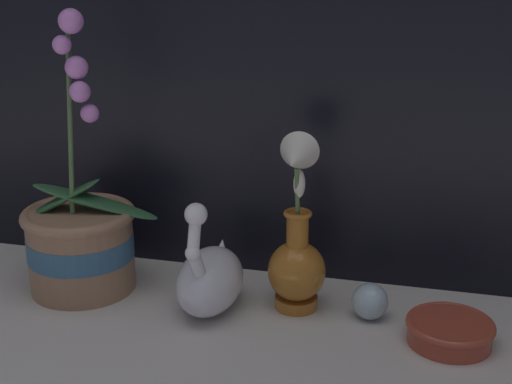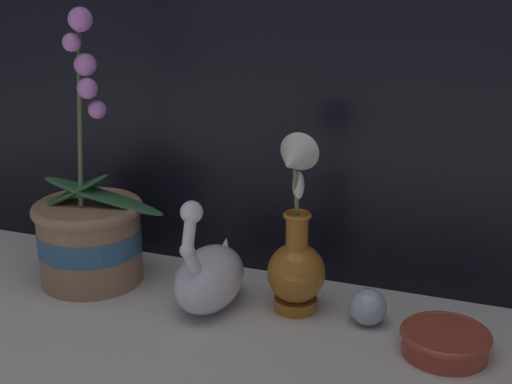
{
  "view_description": "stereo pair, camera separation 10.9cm",
  "coord_description": "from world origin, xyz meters",
  "px_view_note": "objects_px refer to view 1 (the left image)",
  "views": [
    {
      "loc": [
        0.24,
        -0.87,
        0.54
      ],
      "look_at": [
        -0.0,
        0.13,
        0.19
      ],
      "focal_mm": 50.0,
      "sensor_mm": 36.0,
      "label": 1
    },
    {
      "loc": [
        0.35,
        -0.84,
        0.54
      ],
      "look_at": [
        -0.0,
        0.13,
        0.19
      ],
      "focal_mm": 50.0,
      "sensor_mm": 36.0,
      "label": 2
    }
  ],
  "objects_px": {
    "orchid_potted_plant": "(81,238)",
    "blue_vase": "(297,249)",
    "glass_sphere": "(370,301)",
    "amber_dish": "(450,330)",
    "swan_figurine": "(210,277)"
  },
  "relations": [
    {
      "from": "orchid_potted_plant",
      "to": "blue_vase",
      "type": "relative_size",
      "value": 1.6
    },
    {
      "from": "glass_sphere",
      "to": "amber_dish",
      "type": "relative_size",
      "value": 0.44
    },
    {
      "from": "swan_figurine",
      "to": "blue_vase",
      "type": "relative_size",
      "value": 0.69
    },
    {
      "from": "glass_sphere",
      "to": "blue_vase",
      "type": "bearing_deg",
      "value": 178.43
    },
    {
      "from": "orchid_potted_plant",
      "to": "blue_vase",
      "type": "height_order",
      "value": "orchid_potted_plant"
    },
    {
      "from": "glass_sphere",
      "to": "swan_figurine",
      "type": "bearing_deg",
      "value": -172.8
    },
    {
      "from": "glass_sphere",
      "to": "amber_dish",
      "type": "xyz_separation_m",
      "value": [
        0.12,
        -0.05,
        -0.01
      ]
    },
    {
      "from": "orchid_potted_plant",
      "to": "amber_dish",
      "type": "distance_m",
      "value": 0.6
    },
    {
      "from": "orchid_potted_plant",
      "to": "glass_sphere",
      "type": "relative_size",
      "value": 8.08
    },
    {
      "from": "blue_vase",
      "to": "glass_sphere",
      "type": "bearing_deg",
      "value": -1.57
    },
    {
      "from": "swan_figurine",
      "to": "amber_dish",
      "type": "bearing_deg",
      "value": -2.35
    },
    {
      "from": "orchid_potted_plant",
      "to": "amber_dish",
      "type": "height_order",
      "value": "orchid_potted_plant"
    },
    {
      "from": "swan_figurine",
      "to": "amber_dish",
      "type": "relative_size",
      "value": 1.55
    },
    {
      "from": "orchid_potted_plant",
      "to": "blue_vase",
      "type": "bearing_deg",
      "value": 2.07
    },
    {
      "from": "orchid_potted_plant",
      "to": "glass_sphere",
      "type": "bearing_deg",
      "value": 1.18
    }
  ]
}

